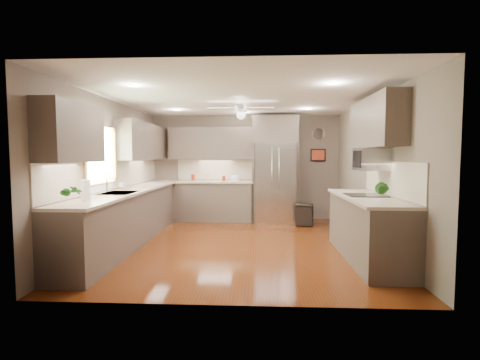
# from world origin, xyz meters

# --- Properties ---
(floor) EXTENTS (5.00, 5.00, 0.00)m
(floor) POSITION_xyz_m (0.00, 0.00, 0.00)
(floor) COLOR #462409
(floor) RESTS_ON ground
(ceiling) EXTENTS (5.00, 5.00, 0.00)m
(ceiling) POSITION_xyz_m (0.00, 0.00, 2.50)
(ceiling) COLOR white
(ceiling) RESTS_ON ground
(wall_back) EXTENTS (4.50, 0.00, 4.50)m
(wall_back) POSITION_xyz_m (0.00, 2.50, 1.25)
(wall_back) COLOR #6C5F52
(wall_back) RESTS_ON ground
(wall_front) EXTENTS (4.50, 0.00, 4.50)m
(wall_front) POSITION_xyz_m (0.00, -2.50, 1.25)
(wall_front) COLOR #6C5F52
(wall_front) RESTS_ON ground
(wall_left) EXTENTS (0.00, 5.00, 5.00)m
(wall_left) POSITION_xyz_m (-2.25, 0.00, 1.25)
(wall_left) COLOR #6C5F52
(wall_left) RESTS_ON ground
(wall_right) EXTENTS (0.00, 5.00, 5.00)m
(wall_right) POSITION_xyz_m (2.25, 0.00, 1.25)
(wall_right) COLOR #6C5F52
(wall_right) RESTS_ON ground
(canister_a) EXTENTS (0.11, 0.11, 0.14)m
(canister_a) POSITION_xyz_m (-1.23, 2.23, 1.02)
(canister_a) COLOR maroon
(canister_a) RESTS_ON back_run
(canister_c) EXTENTS (0.12, 0.12, 0.19)m
(canister_c) POSITION_xyz_m (-0.88, 2.25, 1.03)
(canister_c) COLOR #B8AE8A
(canister_c) RESTS_ON back_run
(canister_d) EXTENTS (0.10, 0.10, 0.12)m
(canister_d) POSITION_xyz_m (-0.50, 2.24, 1.00)
(canister_d) COLOR maroon
(canister_d) RESTS_ON back_run
(soap_bottle) EXTENTS (0.08, 0.08, 0.17)m
(soap_bottle) POSITION_xyz_m (-2.06, 0.00, 1.02)
(soap_bottle) COLOR white
(soap_bottle) RESTS_ON left_run
(potted_plant_left) EXTENTS (0.18, 0.14, 0.32)m
(potted_plant_left) POSITION_xyz_m (-1.96, -1.86, 1.10)
(potted_plant_left) COLOR #1E5618
(potted_plant_left) RESTS_ON left_run
(potted_plant_right) EXTENTS (0.23, 0.20, 0.35)m
(potted_plant_right) POSITION_xyz_m (1.91, -1.42, 1.12)
(potted_plant_right) COLOR #1E5618
(potted_plant_right) RESTS_ON right_run
(bowl) EXTENTS (0.28, 0.28, 0.05)m
(bowl) POSITION_xyz_m (-0.23, 2.23, 0.97)
(bowl) COLOR #B8AE8A
(bowl) RESTS_ON back_run
(left_run) EXTENTS (0.65, 4.70, 1.45)m
(left_run) POSITION_xyz_m (-1.95, 0.15, 0.48)
(left_run) COLOR #4C3E37
(left_run) RESTS_ON ground
(back_run) EXTENTS (1.85, 0.65, 1.45)m
(back_run) POSITION_xyz_m (-0.72, 2.20, 0.48)
(back_run) COLOR #4C3E37
(back_run) RESTS_ON ground
(uppers) EXTENTS (4.50, 4.70, 0.95)m
(uppers) POSITION_xyz_m (-0.74, 0.71, 1.87)
(uppers) COLOR #4C3E37
(uppers) RESTS_ON wall_left
(window) EXTENTS (0.05, 1.12, 0.92)m
(window) POSITION_xyz_m (-2.22, -0.50, 1.55)
(window) COLOR #BFF2B2
(window) RESTS_ON wall_left
(sink) EXTENTS (0.50, 0.70, 0.32)m
(sink) POSITION_xyz_m (-1.93, -0.50, 0.91)
(sink) COLOR silver
(sink) RESTS_ON left_run
(refrigerator) EXTENTS (1.06, 0.75, 2.45)m
(refrigerator) POSITION_xyz_m (0.70, 2.16, 1.19)
(refrigerator) COLOR silver
(refrigerator) RESTS_ON ground
(right_run) EXTENTS (0.70, 2.20, 1.45)m
(right_run) POSITION_xyz_m (1.93, -0.80, 0.48)
(right_run) COLOR #4C3E37
(right_run) RESTS_ON ground
(microwave) EXTENTS (0.43, 0.55, 0.34)m
(microwave) POSITION_xyz_m (2.03, -0.55, 1.48)
(microwave) COLOR silver
(microwave) RESTS_ON wall_right
(ceiling_fan) EXTENTS (1.18, 1.18, 0.32)m
(ceiling_fan) POSITION_xyz_m (-0.00, 0.30, 2.33)
(ceiling_fan) COLOR white
(ceiling_fan) RESTS_ON ceiling
(recessed_lights) EXTENTS (2.84, 3.14, 0.01)m
(recessed_lights) POSITION_xyz_m (-0.04, 0.40, 2.49)
(recessed_lights) COLOR white
(recessed_lights) RESTS_ON ceiling
(wall_clock) EXTENTS (0.30, 0.03, 0.30)m
(wall_clock) POSITION_xyz_m (1.75, 2.48, 2.05)
(wall_clock) COLOR white
(wall_clock) RESTS_ON wall_back
(framed_print) EXTENTS (0.36, 0.03, 0.30)m
(framed_print) POSITION_xyz_m (1.75, 2.48, 1.55)
(framed_print) COLOR black
(framed_print) RESTS_ON wall_back
(stool) EXTENTS (0.43, 0.43, 0.45)m
(stool) POSITION_xyz_m (1.34, 1.67, 0.24)
(stool) COLOR black
(stool) RESTS_ON ground
(paper_towel) EXTENTS (0.12, 0.12, 0.29)m
(paper_towel) POSITION_xyz_m (-1.95, -1.54, 1.08)
(paper_towel) COLOR white
(paper_towel) RESTS_ON left_run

